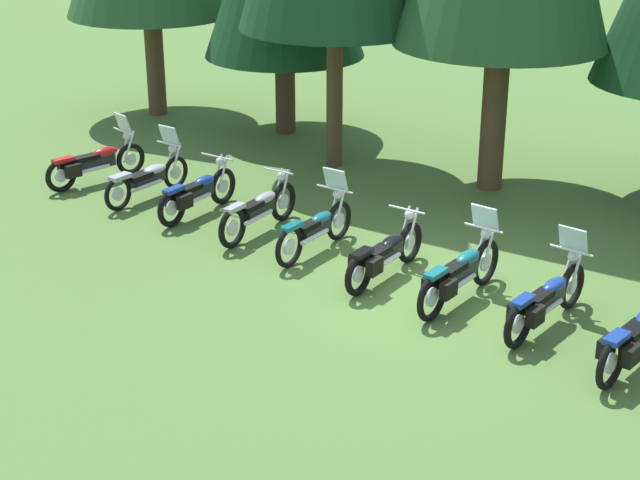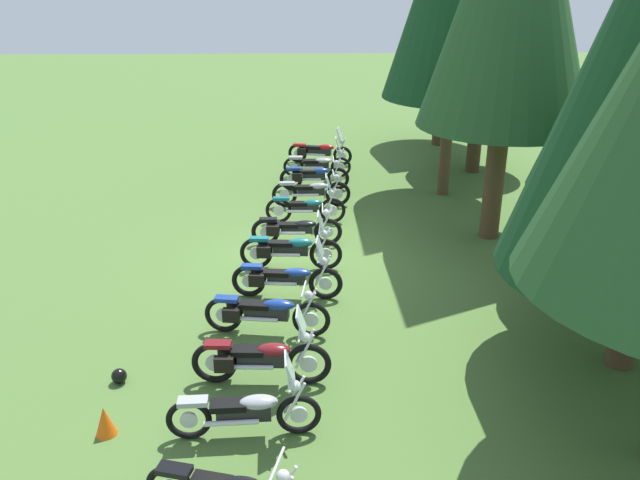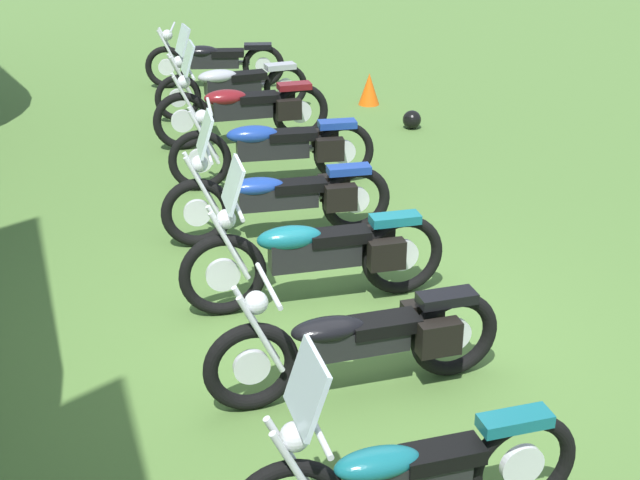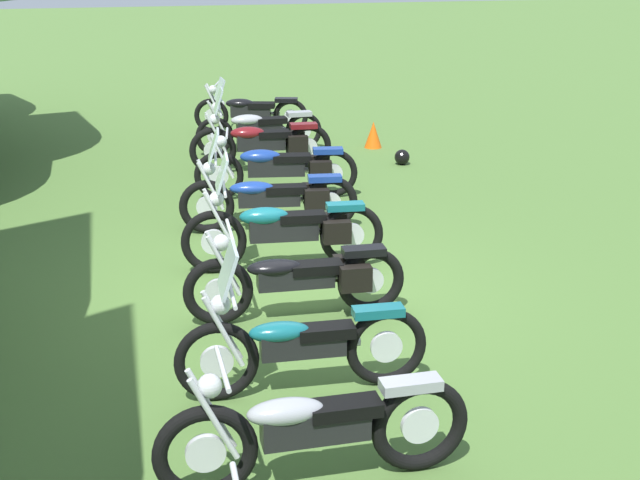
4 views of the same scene
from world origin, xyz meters
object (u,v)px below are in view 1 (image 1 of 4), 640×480
at_px(motorcycle_6, 460,273).
at_px(motorcycle_0, 95,162).
at_px(motorcycle_2, 197,193).
at_px(motorcycle_3, 259,210).
at_px(motorcycle_5, 384,254).
at_px(motorcycle_1, 149,177).
at_px(motorcycle_7, 546,299).
at_px(motorcycle_8, 639,334).
at_px(motorcycle_4, 316,227).

bearing_deg(motorcycle_6, motorcycle_0, 88.04).
xyz_separation_m(motorcycle_2, motorcycle_3, (1.52, -0.07, 0.01)).
bearing_deg(motorcycle_3, motorcycle_5, -100.47).
relative_size(motorcycle_1, motorcycle_6, 0.95).
bearing_deg(motorcycle_2, motorcycle_7, -94.97).
relative_size(motorcycle_6, motorcycle_8, 0.99).
height_order(motorcycle_2, motorcycle_7, motorcycle_7).
distance_m(motorcycle_3, motorcycle_6, 4.30).
height_order(motorcycle_1, motorcycle_4, motorcycle_4).
relative_size(motorcycle_3, motorcycle_7, 0.98).
height_order(motorcycle_4, motorcycle_8, motorcycle_4).
bearing_deg(motorcycle_0, motorcycle_3, -80.19).
distance_m(motorcycle_2, motorcycle_5, 4.42).
distance_m(motorcycle_5, motorcycle_7, 2.83).
bearing_deg(motorcycle_8, motorcycle_6, 89.24).
height_order(motorcycle_3, motorcycle_4, motorcycle_4).
height_order(motorcycle_7, motorcycle_8, motorcycle_7).
relative_size(motorcycle_3, motorcycle_6, 0.97).
bearing_deg(motorcycle_7, motorcycle_5, 92.34).
bearing_deg(motorcycle_0, motorcycle_4, -80.81).
xyz_separation_m(motorcycle_0, motorcycle_4, (5.78, -0.49, 0.00)).
bearing_deg(motorcycle_4, motorcycle_6, -96.54).
height_order(motorcycle_0, motorcycle_8, motorcycle_0).
bearing_deg(motorcycle_3, motorcycle_1, 83.96).
distance_m(motorcycle_1, motorcycle_6, 7.22).
bearing_deg(motorcycle_1, motorcycle_2, -95.39).
height_order(motorcycle_6, motorcycle_8, motorcycle_6).
xyz_separation_m(motorcycle_2, motorcycle_8, (8.69, -1.08, 0.03)).
height_order(motorcycle_3, motorcycle_5, motorcycle_3).
bearing_deg(motorcycle_5, motorcycle_6, -92.70).
height_order(motorcycle_2, motorcycle_6, motorcycle_6).
bearing_deg(motorcycle_1, motorcycle_6, -94.33).
distance_m(motorcycle_7, motorcycle_8, 1.52).
relative_size(motorcycle_0, motorcycle_2, 1.04).
relative_size(motorcycle_5, motorcycle_8, 0.95).
relative_size(motorcycle_4, motorcycle_7, 0.93).
relative_size(motorcycle_6, motorcycle_7, 1.01).
relative_size(motorcycle_0, motorcycle_7, 0.96).
relative_size(motorcycle_2, motorcycle_5, 0.96).
bearing_deg(motorcycle_7, motorcycle_2, 90.20).
height_order(motorcycle_2, motorcycle_5, motorcycle_2).
height_order(motorcycle_2, motorcycle_3, motorcycle_3).
xyz_separation_m(motorcycle_4, motorcycle_7, (4.35, -0.49, -0.00)).
bearing_deg(motorcycle_0, motorcycle_1, -78.81).
bearing_deg(motorcycle_5, motorcycle_1, 84.31).
distance_m(motorcycle_3, motorcycle_7, 5.73).
height_order(motorcycle_5, motorcycle_8, motorcycle_8).
bearing_deg(motorcycle_6, motorcycle_5, 89.80).
xyz_separation_m(motorcycle_3, motorcycle_7, (5.69, -0.65, 0.01)).
relative_size(motorcycle_1, motorcycle_3, 0.98).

